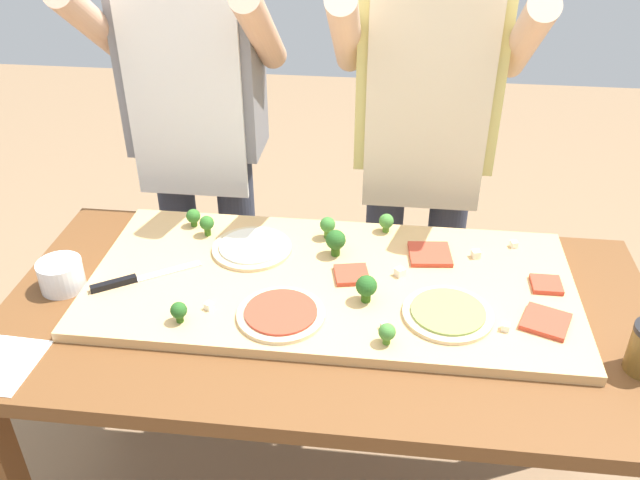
% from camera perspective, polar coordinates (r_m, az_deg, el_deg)
% --- Properties ---
extents(prep_table, '(1.56, 0.77, 0.79)m').
position_cam_1_polar(prep_table, '(1.66, 0.64, -8.75)').
color(prep_table, brown).
rests_on(prep_table, ground).
extents(cutting_board, '(1.18, 0.56, 0.03)m').
position_cam_1_polar(cutting_board, '(1.65, 0.79, -3.66)').
color(cutting_board, tan).
rests_on(cutting_board, prep_table).
extents(chefs_knife, '(0.24, 0.17, 0.02)m').
position_cam_1_polar(chefs_knife, '(1.69, -15.85, -3.30)').
color(chefs_knife, '#B7BABF').
rests_on(chefs_knife, cutting_board).
extents(pizza_whole_pesto_green, '(0.21, 0.21, 0.02)m').
position_cam_1_polar(pizza_whole_pesto_green, '(1.55, 10.88, -6.17)').
color(pizza_whole_pesto_green, beige).
rests_on(pizza_whole_pesto_green, cutting_board).
extents(pizza_whole_tomato_red, '(0.20, 0.20, 0.02)m').
position_cam_1_polar(pizza_whole_tomato_red, '(1.52, -3.37, -6.31)').
color(pizza_whole_tomato_red, beige).
rests_on(pizza_whole_tomato_red, cutting_board).
extents(pizza_whole_white_garlic, '(0.21, 0.21, 0.02)m').
position_cam_1_polar(pizza_whole_white_garlic, '(1.75, -5.84, -0.65)').
color(pizza_whole_white_garlic, beige).
rests_on(pizza_whole_white_garlic, cutting_board).
extents(pizza_slice_center, '(0.13, 0.13, 0.01)m').
position_cam_1_polar(pizza_slice_center, '(1.58, 18.75, -6.62)').
color(pizza_slice_center, '#BC3D28').
rests_on(pizza_slice_center, cutting_board).
extents(pizza_slice_far_left, '(0.10, 0.10, 0.01)m').
position_cam_1_polar(pizza_slice_far_left, '(1.65, 2.73, -2.98)').
color(pizza_slice_far_left, '#BC3D28').
rests_on(pizza_slice_far_left, cutting_board).
extents(pizza_slice_near_right, '(0.12, 0.12, 0.01)m').
position_cam_1_polar(pizza_slice_near_right, '(1.74, 9.39, -1.21)').
color(pizza_slice_near_right, '#BC3D28').
rests_on(pizza_slice_near_right, cutting_board).
extents(pizza_slice_far_right, '(0.07, 0.07, 0.01)m').
position_cam_1_polar(pizza_slice_far_right, '(1.70, 18.81, -3.62)').
color(pizza_slice_far_right, '#BC3D28').
rests_on(pizza_slice_far_right, cutting_board).
extents(broccoli_floret_center_right, '(0.04, 0.04, 0.06)m').
position_cam_1_polar(broccoli_floret_center_right, '(1.82, -9.66, 1.38)').
color(broccoli_floret_center_right, '#366618').
rests_on(broccoli_floret_center_right, cutting_board).
extents(broccoli_floret_center_left, '(0.04, 0.04, 0.05)m').
position_cam_1_polar(broccoli_floret_center_left, '(1.82, 5.69, 1.57)').
color(broccoli_floret_center_left, '#487A23').
rests_on(broccoli_floret_center_left, cutting_board).
extents(broccoli_floret_front_mid, '(0.05, 0.05, 0.07)m').
position_cam_1_polar(broccoli_floret_front_mid, '(1.55, 3.98, -4.10)').
color(broccoli_floret_front_mid, '#2C5915').
rests_on(broccoli_floret_front_mid, cutting_board).
extents(broccoli_floret_back_right, '(0.05, 0.05, 0.07)m').
position_cam_1_polar(broccoli_floret_back_right, '(1.71, 1.32, -0.06)').
color(broccoli_floret_back_right, '#2C5915').
rests_on(broccoli_floret_back_right, cutting_board).
extents(broccoli_floret_front_right, '(0.04, 0.04, 0.05)m').
position_cam_1_polar(broccoli_floret_front_right, '(1.87, -10.79, 1.99)').
color(broccoli_floret_front_right, '#366618').
rests_on(broccoli_floret_front_right, cutting_board).
extents(broccoli_floret_back_left, '(0.04, 0.04, 0.05)m').
position_cam_1_polar(broccoli_floret_back_left, '(1.52, -11.99, -5.96)').
color(broccoli_floret_back_left, '#2C5915').
rests_on(broccoli_floret_back_left, cutting_board).
extents(broccoli_floret_front_left, '(0.04, 0.04, 0.06)m').
position_cam_1_polar(broccoli_floret_front_left, '(1.78, 0.65, 1.24)').
color(broccoli_floret_front_left, '#3F7220').
rests_on(broccoli_floret_front_left, cutting_board).
extents(broccoli_floret_back_mid, '(0.04, 0.04, 0.05)m').
position_cam_1_polar(broccoli_floret_back_mid, '(1.44, 5.76, -7.88)').
color(broccoli_floret_back_mid, '#487A23').
rests_on(broccoli_floret_back_mid, cutting_board).
extents(cheese_crumble_a, '(0.02, 0.02, 0.02)m').
position_cam_1_polar(cheese_crumble_a, '(1.83, 16.27, -0.35)').
color(cheese_crumble_a, white).
rests_on(cheese_crumble_a, cutting_board).
extents(cheese_crumble_b, '(0.02, 0.02, 0.02)m').
position_cam_1_polar(cheese_crumble_b, '(1.56, -9.49, -5.59)').
color(cheese_crumble_b, white).
rests_on(cheese_crumble_b, cutting_board).
extents(cheese_crumble_c, '(0.02, 0.02, 0.02)m').
position_cam_1_polar(cheese_crumble_c, '(1.54, 15.59, -7.19)').
color(cheese_crumble_c, white).
rests_on(cheese_crumble_c, cutting_board).
extents(cheese_crumble_d, '(0.02, 0.02, 0.01)m').
position_cam_1_polar(cheese_crumble_d, '(1.49, 5.54, -7.35)').
color(cheese_crumble_d, silver).
rests_on(cheese_crumble_d, cutting_board).
extents(cheese_crumble_e, '(0.03, 0.03, 0.02)m').
position_cam_1_polar(cheese_crumble_e, '(1.66, 6.84, -2.73)').
color(cheese_crumble_e, white).
rests_on(cheese_crumble_e, cutting_board).
extents(cheese_crumble_f, '(0.02, 0.02, 0.02)m').
position_cam_1_polar(cheese_crumble_f, '(1.76, 13.19, -1.17)').
color(cheese_crumble_f, silver).
rests_on(cheese_crumble_f, cutting_board).
extents(flour_cup, '(0.11, 0.11, 0.08)m').
position_cam_1_polar(flour_cup, '(1.75, -21.24, -2.93)').
color(flour_cup, white).
rests_on(flour_cup, prep_table).
extents(recipe_note, '(0.14, 0.18, 0.00)m').
position_cam_1_polar(recipe_note, '(1.59, -25.40, -9.62)').
color(recipe_note, white).
rests_on(recipe_note, prep_table).
extents(cook_left, '(0.54, 0.39, 1.67)m').
position_cam_1_polar(cook_left, '(2.09, -10.51, 10.17)').
color(cook_left, '#333847').
rests_on(cook_left, ground).
extents(cook_right, '(0.54, 0.39, 1.67)m').
position_cam_1_polar(cook_right, '(2.01, 8.91, 9.36)').
color(cook_right, '#333847').
rests_on(cook_right, ground).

